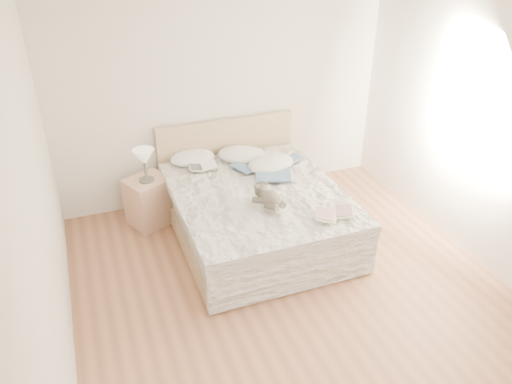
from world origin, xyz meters
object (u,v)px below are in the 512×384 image
Objects in this scene: table_lamp at (144,159)px; childrens_book at (335,213)px; teddy_bear at (270,204)px; nightstand at (149,201)px; bed at (255,210)px; photo_book at (203,166)px.

childrens_book is (1.56, -1.44, -0.20)m from table_lamp.
teddy_bear is at bearing -46.73° from table_lamp.
table_lamp is (-0.00, -0.03, 0.55)m from nightstand.
childrens_book is 1.19× the size of teddy_bear.
bed is 6.30× the size of teddy_bear.
nightstand is 1.38× the size of childrens_book.
bed reaches higher than photo_book.
nightstand is (-1.04, 0.65, -0.03)m from bed.
childrens_book is 0.63m from teddy_bear.
nightstand is at bearing -178.18° from photo_book.
table_lamp is at bearing 116.10° from teddy_bear.
table_lamp reaches higher than nightstand.
photo_book is 1.15m from teddy_bear.
teddy_bear is (1.03, -1.12, 0.37)m from nightstand.
nightstand is 1.49× the size of table_lamp.
table_lamp is (-1.05, 0.62, 0.52)m from bed.
childrens_book is at bearing -42.61° from table_lamp.
teddy_bear is at bearing 172.80° from childrens_book.
bed is 6.49× the size of photo_book.
bed reaches higher than nightstand.
photo_book is at bearing -3.94° from nightstand.
nightstand is 1.69× the size of photo_book.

